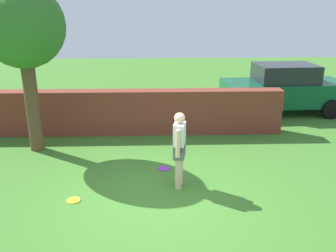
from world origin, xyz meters
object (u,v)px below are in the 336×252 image
Objects in this scene: person at (179,147)px; frisbee_yellow at (74,200)px; tree at (23,29)px; car at (284,89)px; frisbee_purple at (164,168)px.

person is 6.00× the size of frisbee_yellow.
car is (7.64, 3.22, -2.24)m from tree.
person is 0.38× the size of car.
car is 15.86× the size of frisbee_yellow.
tree is 15.50× the size of frisbee_purple.
frisbee_yellow is (-6.11, -5.95, -0.85)m from car.
tree reaches higher than car.
person is 6.00× the size of frisbee_purple.
frisbee_yellow is at bearing 115.63° from person.
frisbee_yellow is (-1.80, -1.39, 0.00)m from frisbee_purple.
person is at bearing -129.50° from car.
tree is at bearing 119.26° from frisbee_yellow.
car is (4.00, 5.41, -0.04)m from person.
tree is 4.79m from person.
person is at bearing -31.06° from tree.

